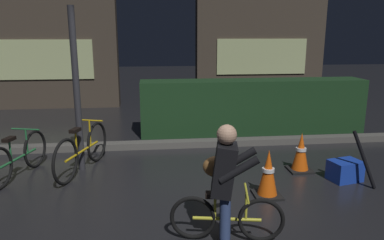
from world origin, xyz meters
name	(u,v)px	position (x,y,z in m)	size (l,w,h in m)	color
ground_plane	(182,197)	(0.00, 0.00, 0.00)	(40.00, 40.00, 0.00)	black
sidewalk_curb	(172,144)	(0.00, 2.20, 0.06)	(12.00, 0.24, 0.12)	#56544F
hedge_row	(253,106)	(1.80, 3.10, 0.58)	(4.80, 0.70, 1.15)	#19381C
storefront_left	(35,26)	(-3.54, 6.50, 2.30)	(4.45, 0.54, 4.63)	#42382D
storefront_right	(261,19)	(3.13, 7.20, 2.54)	(4.10, 0.54, 5.12)	#42382D
street_post	(77,91)	(-1.50, 1.20, 1.26)	(0.10, 0.10, 2.51)	#2D2D33
parked_bike_left_mid	(18,157)	(-2.36, 0.94, 0.32)	(0.51, 1.47, 0.70)	black
parked_bike_center_left	(82,150)	(-1.45, 1.09, 0.35)	(0.58, 1.61, 0.77)	black
traffic_cone_near	(268,174)	(1.13, -0.10, 0.31)	(0.36, 0.36, 0.64)	black
traffic_cone_far	(301,153)	(1.93, 0.74, 0.30)	(0.36, 0.36, 0.62)	black
blue_crate	(345,170)	(2.43, 0.30, 0.15)	(0.44, 0.32, 0.30)	#193DB7
cyclist	(225,183)	(0.35, -1.07, 0.63)	(1.18, 0.59, 1.25)	black
closed_umbrella	(364,160)	(2.55, 0.05, 0.40)	(0.05, 0.05, 0.85)	black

